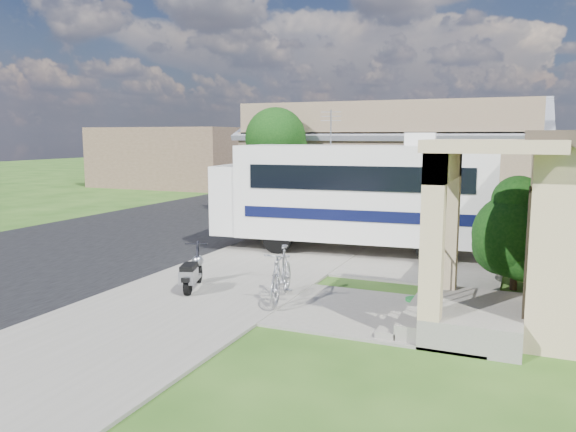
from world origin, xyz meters
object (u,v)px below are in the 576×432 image
at_px(motorhome, 354,193).
at_px(scooter, 192,273).
at_px(van, 315,180).
at_px(shrub, 519,232).
at_px(garden_hose, 415,304).
at_px(pickup_truck, 269,194).
at_px(bicycle, 281,277).

distance_m(motorhome, scooter, 6.21).
distance_m(motorhome, van, 17.16).
bearing_deg(scooter, van, 83.48).
relative_size(shrub, garden_hose, 6.47).
bearing_deg(shrub, motorhome, 150.55).
relative_size(shrub, van, 0.46).
height_order(shrub, pickup_truck, shrub).
distance_m(bicycle, pickup_truck, 15.11).
bearing_deg(garden_hose, scooter, -170.79).
bearing_deg(shrub, scooter, -154.90).
height_order(van, garden_hose, van).
distance_m(pickup_truck, garden_hose, 15.84).
bearing_deg(pickup_truck, motorhome, 127.61).
distance_m(scooter, pickup_truck, 14.34).
distance_m(shrub, scooter, 7.38).
xyz_separation_m(bicycle, garden_hose, (2.64, 0.74, -0.47)).
distance_m(shrub, van, 21.64).
bearing_deg(pickup_truck, scooter, 106.40).
height_order(scooter, bicycle, bicycle).
height_order(shrub, bicycle, shrub).
bearing_deg(scooter, pickup_truck, 88.32).
bearing_deg(pickup_truck, shrub, 134.83).
bearing_deg(garden_hose, motorhome, 119.21).
bearing_deg(scooter, motorhome, 50.74).
bearing_deg(bicycle, motorhome, 79.77).
height_order(motorhome, pickup_truck, motorhome).
height_order(scooter, pickup_truck, pickup_truck).
bearing_deg(scooter, shrub, 5.37).
height_order(pickup_truck, garden_hose, pickup_truck).
bearing_deg(motorhome, garden_hose, -66.29).
bearing_deg(bicycle, shrub, 22.95).
xyz_separation_m(pickup_truck, garden_hose, (9.23, -12.85, -0.65)).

